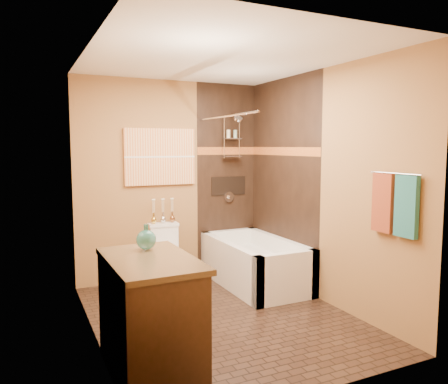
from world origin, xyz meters
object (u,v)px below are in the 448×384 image
sunset_painting (160,157)px  vanity (150,316)px  toilet (168,254)px  bathtub (255,266)px

sunset_painting → vanity: 2.61m
toilet → vanity: size_ratio=0.73×
bathtub → sunset_painting: bearing=142.6°
bathtub → toilet: 1.07m
toilet → sunset_painting: bearing=95.1°
sunset_painting → toilet: bearing=-90.0°
sunset_painting → bathtub: 1.79m
sunset_painting → bathtub: bearing=-37.4°
sunset_painting → vanity: bearing=-109.2°
toilet → vanity: bearing=-106.3°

